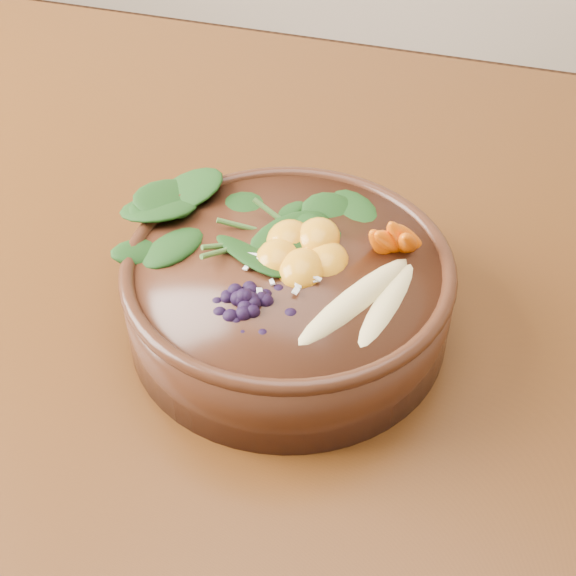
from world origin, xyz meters
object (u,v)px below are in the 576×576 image
kale_heap (290,192)px  carrot_cluster (391,206)px  dining_table (425,322)px  mandarin_cluster (303,239)px  stoneware_bowl (288,296)px  banana_halves (372,289)px  blueberry_pile (245,284)px

kale_heap → carrot_cluster: 0.10m
dining_table → mandarin_cluster: 0.25m
kale_heap → stoneware_bowl: bearing=-73.9°
dining_table → carrot_cluster: 0.23m
stoneware_bowl → mandarin_cluster: bearing=62.9°
stoneware_bowl → banana_halves: bearing=-18.0°
stoneware_bowl → mandarin_cluster: (0.01, 0.02, 0.06)m
stoneware_bowl → blueberry_pile: bearing=-107.9°
kale_heap → blueberry_pile: bearing=-89.0°
dining_table → mandarin_cluster: (-0.11, -0.12, 0.19)m
kale_heap → banana_halves: (0.10, -0.10, -0.01)m
kale_heap → blueberry_pile: size_ratio=1.42×
kale_heap → blueberry_pile: kale_heap is taller
stoneware_bowl → kale_heap: kale_heap is taller
banana_halves → mandarin_cluster: bearing=170.3°
stoneware_bowl → blueberry_pile: blueberry_pile is taller
banana_halves → mandarin_cluster: (-0.07, 0.04, 0.00)m
kale_heap → banana_halves: bearing=-44.3°
kale_heap → banana_halves: 0.14m
stoneware_bowl → carrot_cluster: size_ratio=3.63×
carrot_cluster → mandarin_cluster: size_ratio=0.87×
dining_table → blueberry_pile: bearing=-124.4°
mandarin_cluster → stoneware_bowl: bearing=-117.1°
kale_heap → carrot_cluster: carrot_cluster is taller
blueberry_pile → kale_heap: bearing=91.0°
stoneware_bowl → carrot_cluster: carrot_cluster is taller
dining_table → carrot_cluster: size_ratio=19.80×
stoneware_bowl → blueberry_pile: 0.09m
banana_halves → blueberry_pile: size_ratio=1.14×
stoneware_bowl → banana_halves: (0.08, -0.03, 0.05)m
kale_heap → carrot_cluster: (0.10, -0.02, 0.02)m
carrot_cluster → banana_halves: (0.00, -0.08, -0.03)m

